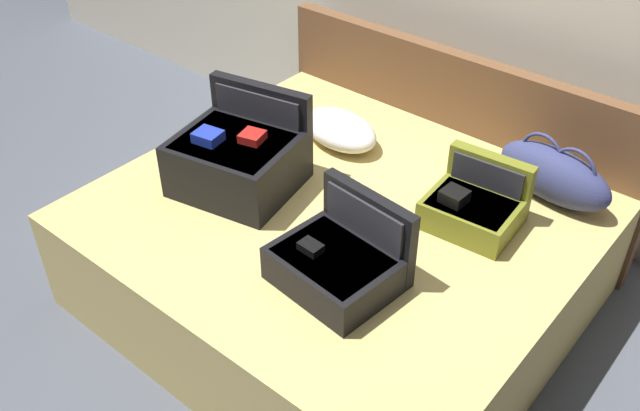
# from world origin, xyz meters

# --- Properties ---
(ground_plane) EXTENTS (12.00, 12.00, 0.00)m
(ground_plane) POSITION_xyz_m (0.00, 0.00, 0.00)
(ground_plane) COLOR #4C515B
(bed) EXTENTS (2.05, 1.84, 0.53)m
(bed) POSITION_xyz_m (0.00, 0.40, 0.27)
(bed) COLOR tan
(bed) RESTS_ON ground
(headboard) EXTENTS (2.09, 0.08, 0.93)m
(headboard) POSITION_xyz_m (0.00, 1.36, 0.47)
(headboard) COLOR brown
(headboard) RESTS_ON ground
(hard_case_large) EXTENTS (0.60, 0.57, 0.43)m
(hard_case_large) POSITION_xyz_m (-0.47, 0.25, 0.68)
(hard_case_large) COLOR black
(hard_case_large) RESTS_ON bed
(hard_case_medium) EXTENTS (0.49, 0.43, 0.34)m
(hard_case_medium) POSITION_xyz_m (0.28, 0.04, 0.63)
(hard_case_medium) COLOR black
(hard_case_medium) RESTS_ON bed
(hard_case_small) EXTENTS (0.40, 0.36, 0.28)m
(hard_case_small) POSITION_xyz_m (0.50, 0.69, 0.62)
(hard_case_small) COLOR olive
(hard_case_small) RESTS_ON bed
(duffel_bag) EXTENTS (0.58, 0.29, 0.30)m
(duffel_bag) POSITION_xyz_m (0.67, 1.08, 0.66)
(duffel_bag) COLOR navy
(duffel_bag) RESTS_ON bed
(pillow_near_headboard) EXTENTS (0.49, 0.35, 0.15)m
(pillow_near_headboard) POSITION_xyz_m (-0.35, 0.84, 0.61)
(pillow_near_headboard) COLOR white
(pillow_near_headboard) RESTS_ON bed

